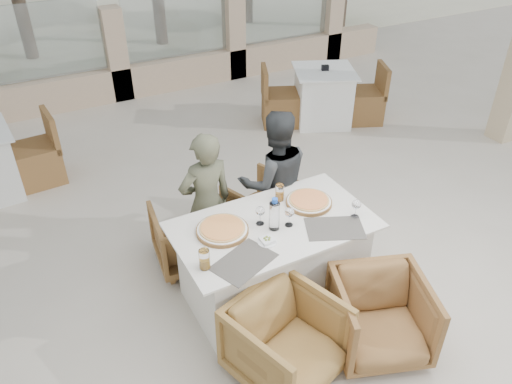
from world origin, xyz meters
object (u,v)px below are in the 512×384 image
dining_table (273,261)px  armchair_far_left (189,235)px  armchair_far_right (261,206)px  bg_table_b (323,96)px  water_bottle (274,214)px  wine_glass_near (289,216)px  pizza_right (309,201)px  armchair_near_left (286,341)px  beer_glass_left (204,259)px  olive_dish (267,240)px  diner_left (207,203)px  beer_glass_right (280,193)px  pizza_left (222,229)px  diner_right (275,182)px  wine_glass_centre (260,214)px  wine_glass_corner (356,208)px  armchair_near_right (380,317)px

dining_table → armchair_far_left: size_ratio=2.50×
armchair_far_right → bg_table_b: 2.68m
water_bottle → wine_glass_near: size_ratio=1.54×
pizza_right → armchair_near_left: (-0.71, -0.84, -0.47)m
beer_glass_left → olive_dish: beer_glass_left is taller
dining_table → pizza_right: size_ratio=4.14×
water_bottle → bg_table_b: water_bottle is taller
armchair_near_left → diner_left: 1.42m
wine_glass_near → beer_glass_right: bearing=71.6°
olive_dish → armchair_near_left: olive_dish is taller
pizza_left → armchair_far_left: 0.83m
olive_dish → diner_right: diner_right is taller
pizza_left → wine_glass_centre: bearing=-8.4°
wine_glass_corner → armchair_near_right: size_ratio=0.26×
water_bottle → armchair_far_left: size_ratio=0.44×
beer_glass_left → bg_table_b: size_ratio=0.10×
wine_glass_centre → beer_glass_right: size_ratio=1.25×
beer_glass_left → diner_right: 1.34m
wine_glass_corner → bg_table_b: wine_glass_corner is taller
wine_glass_corner → beer_glass_left: wine_glass_corner is taller
pizza_left → water_bottle: 0.42m
olive_dish → bg_table_b: (2.50, 2.85, -0.41)m
beer_glass_left → olive_dish: (0.53, 0.04, -0.06)m
armchair_near_left → bg_table_b: 4.32m
pizza_left → beer_glass_right: size_ratio=2.79×
water_bottle → diner_right: 0.80m
dining_table → beer_glass_left: size_ratio=10.27×
wine_glass_centre → beer_glass_left: bearing=-155.8°
pizza_right → water_bottle: water_bottle is taller
wine_glass_centre → wine_glass_near: 0.23m
wine_glass_centre → wine_glass_near: bearing=-32.7°
armchair_near_right → olive_dish: bearing=150.6°
beer_glass_right → bg_table_b: beer_glass_right is taller
wine_glass_centre → wine_glass_near: same height
water_bottle → beer_glass_right: water_bottle is taller
dining_table → beer_glass_right: (0.21, 0.27, 0.46)m
wine_glass_centre → diner_left: size_ratio=0.14×
wine_glass_centre → dining_table: bearing=-30.6°
armchair_far_right → diner_left: 0.82m
wine_glass_corner → armchair_far_left: bearing=137.6°
beer_glass_left → armchair_far_right: beer_glass_left is taller
pizza_left → wine_glass_near: 0.53m
beer_glass_right → diner_right: bearing=66.1°
diner_left → beer_glass_left: bearing=63.7°
olive_dish → armchair_near_left: 0.75m
olive_dish → diner_right: size_ratio=0.08×
pizza_right → diner_right: (-0.04, 0.51, -0.09)m
dining_table → armchair_far_right: dining_table is taller
beer_glass_left → water_bottle: bearing=13.8°
wine_glass_corner → beer_glass_right: (-0.41, 0.50, -0.02)m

